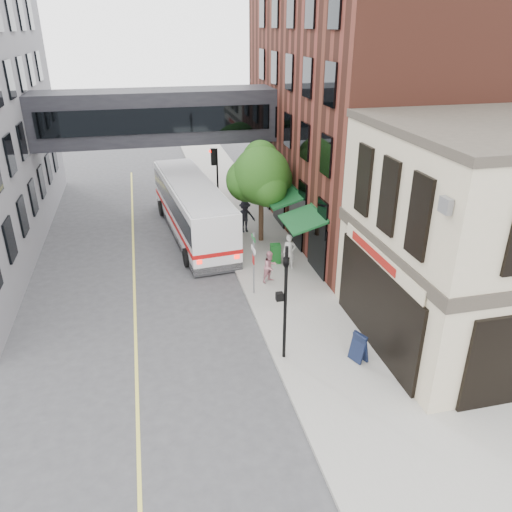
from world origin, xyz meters
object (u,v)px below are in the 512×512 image
sandwich_board (359,347)px  pedestrian_b (270,267)px  bus (192,206)px  pedestrian_a (289,252)px  newspaper_box (275,254)px  pedestrian_c (245,217)px

sandwich_board → pedestrian_b: bearing=81.0°
bus → sandwich_board: size_ratio=10.55×
pedestrian_b → sandwich_board: size_ratio=1.40×
pedestrian_b → pedestrian_a: bearing=12.4°
bus → newspaper_box: 6.47m
sandwich_board → pedestrian_c: bearing=73.9°
bus → pedestrian_a: (4.16, -6.02, -0.70)m
bus → pedestrian_b: (2.85, -7.20, -0.82)m
pedestrian_c → bus: bearing=160.2°
newspaper_box → sandwich_board: bearing=-78.9°
bus → sandwich_board: bus is taller
bus → pedestrian_b: bus is taller
pedestrian_b → bus: bearing=82.0°
bus → pedestrian_c: (3.01, -0.70, -0.64)m
pedestrian_a → pedestrian_c: 5.44m
pedestrian_c → newspaper_box: bearing=-88.4°
pedestrian_a → pedestrian_b: size_ratio=1.14×
pedestrian_a → sandwich_board: size_ratio=1.60×
pedestrian_c → sandwich_board: bearing=-90.4°
pedestrian_b → newspaper_box: bearing=38.2°
pedestrian_b → pedestrian_c: (0.15, 6.50, 0.18)m
newspaper_box → pedestrian_b: bearing=-106.3°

